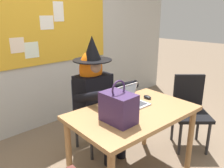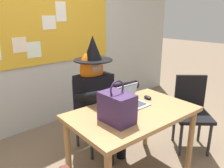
# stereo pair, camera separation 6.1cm
# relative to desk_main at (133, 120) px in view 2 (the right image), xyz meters

# --- Properties ---
(wall_back_bulletin) EXTENTS (5.83, 1.91, 2.78)m
(wall_back_bulletin) POSITION_rel_desk_main_xyz_m (-0.10, 1.72, 0.75)
(wall_back_bulletin) COLOR #B2B2AD
(wall_back_bulletin) RESTS_ON ground
(desk_main) EXTENTS (1.28, 0.83, 0.75)m
(desk_main) POSITION_rel_desk_main_xyz_m (0.00, 0.00, 0.00)
(desk_main) COLOR #A37547
(desk_main) RESTS_ON ground
(chair_at_desk) EXTENTS (0.46, 0.46, 0.90)m
(chair_at_desk) POSITION_rel_desk_main_xyz_m (0.06, 0.74, -0.15)
(chair_at_desk) COLOR #2D3347
(chair_at_desk) RESTS_ON ground
(person_costumed) EXTENTS (0.59, 0.69, 1.42)m
(person_costumed) POSITION_rel_desk_main_xyz_m (0.05, 0.62, 0.14)
(person_costumed) COLOR black
(person_costumed) RESTS_ON ground
(laptop) EXTENTS (0.34, 0.26, 0.21)m
(laptop) POSITION_rel_desk_main_xyz_m (0.08, 0.12, 0.15)
(laptop) COLOR #B7B7BC
(laptop) RESTS_ON desk_main
(computer_mouse) EXTENTS (0.08, 0.11, 0.03)m
(computer_mouse) POSITION_rel_desk_main_xyz_m (0.36, 0.11, 0.12)
(computer_mouse) COLOR black
(computer_mouse) RESTS_ON desk_main
(handbag) EXTENTS (0.20, 0.30, 0.38)m
(handbag) POSITION_rel_desk_main_xyz_m (-0.27, -0.06, 0.23)
(handbag) COLOR #38234C
(handbag) RESTS_ON desk_main
(chair_extra_corner) EXTENTS (0.59, 0.59, 0.92)m
(chair_extra_corner) POSITION_rel_desk_main_xyz_m (0.99, -0.09, -0.13)
(chair_extra_corner) COLOR black
(chair_extra_corner) RESTS_ON ground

